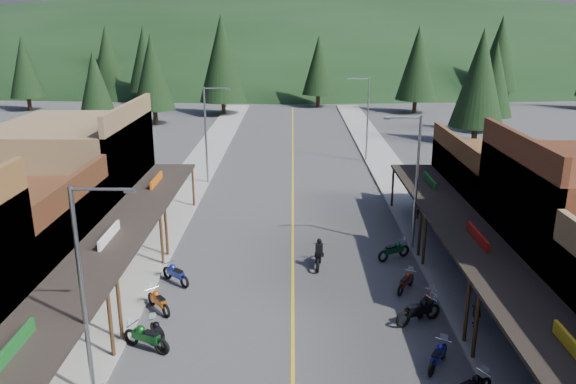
{
  "coord_description": "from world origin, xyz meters",
  "views": [
    {
      "loc": [
        -0.04,
        -22.98,
        13.0
      ],
      "look_at": [
        -0.3,
        9.81,
        3.0
      ],
      "focal_mm": 35.0,
      "sensor_mm": 36.0,
      "label": 1
    }
  ],
  "objects_px": {
    "pine_0": "(25,67)",
    "bike_west_9": "(175,273)",
    "streetlight_2": "(414,177)",
    "bike_east_6": "(438,355)",
    "pine_1": "(145,58)",
    "bike_east_9": "(406,281)",
    "shop_west_2": "(5,250)",
    "pedestrian_east_b": "(417,207)",
    "shop_east_3": "(508,193)",
    "rider_on_bike": "(319,255)",
    "pine_7": "(107,56)",
    "bike_west_6": "(146,336)",
    "bike_east_7": "(419,310)",
    "pine_8": "(96,87)",
    "pine_4": "(417,63)",
    "pedestrian_east_a": "(477,308)",
    "bike_west_8": "(158,300)",
    "bike_west_7": "(158,332)",
    "pine_9": "(494,79)",
    "streetlight_3": "(366,115)",
    "pine_3": "(319,65)",
    "bike_east_8": "(427,301)",
    "pine_5": "(500,53)",
    "streetlight_1": "(207,131)",
    "pine_11": "(480,78)",
    "streetlight_0": "(86,287)",
    "shop_west_3": "(76,177)"
  },
  "relations": [
    {
      "from": "pine_7",
      "to": "pine_1",
      "type": "bearing_deg",
      "value": -36.87
    },
    {
      "from": "bike_east_7",
      "to": "streetlight_1",
      "type": "bearing_deg",
      "value": -176.6
    },
    {
      "from": "shop_west_2",
      "to": "bike_east_6",
      "type": "distance_m",
      "value": 20.3
    },
    {
      "from": "streetlight_1",
      "to": "pine_11",
      "type": "relative_size",
      "value": 0.65
    },
    {
      "from": "shop_west_3",
      "to": "bike_west_9",
      "type": "bearing_deg",
      "value": -45.73
    },
    {
      "from": "pine_9",
      "to": "bike_east_7",
      "type": "relative_size",
      "value": 4.65
    },
    {
      "from": "pine_0",
      "to": "pine_1",
      "type": "height_order",
      "value": "pine_1"
    },
    {
      "from": "pine_4",
      "to": "bike_east_6",
      "type": "relative_size",
      "value": 6.43
    },
    {
      "from": "bike_east_9",
      "to": "rider_on_bike",
      "type": "distance_m",
      "value": 5.15
    },
    {
      "from": "pine_1",
      "to": "bike_west_7",
      "type": "xyz_separation_m",
      "value": [
        18.33,
        -72.24,
        -6.71
      ]
    },
    {
      "from": "streetlight_0",
      "to": "pine_3",
      "type": "xyz_separation_m",
      "value": [
        10.95,
        72.0,
        2.02
      ]
    },
    {
      "from": "pine_11",
      "to": "bike_west_6",
      "type": "distance_m",
      "value": 48.82
    },
    {
      "from": "streetlight_2",
      "to": "rider_on_bike",
      "type": "bearing_deg",
      "value": -156.03
    },
    {
      "from": "pine_5",
      "to": "bike_west_6",
      "type": "distance_m",
      "value": 85.13
    },
    {
      "from": "shop_west_2",
      "to": "pedestrian_east_b",
      "type": "xyz_separation_m",
      "value": [
        22.22,
        11.52,
        -1.59
      ]
    },
    {
      "from": "streetlight_2",
      "to": "bike_east_8",
      "type": "relative_size",
      "value": 4.12
    },
    {
      "from": "bike_east_9",
      "to": "pine_0",
      "type": "bearing_deg",
      "value": 160.38
    },
    {
      "from": "pine_7",
      "to": "pine_8",
      "type": "height_order",
      "value": "pine_7"
    },
    {
      "from": "bike_west_9",
      "to": "pedestrian_east_a",
      "type": "height_order",
      "value": "pedestrian_east_a"
    },
    {
      "from": "streetlight_1",
      "to": "pine_5",
      "type": "distance_m",
      "value": 64.73
    },
    {
      "from": "pine_8",
      "to": "bike_west_8",
      "type": "xyz_separation_m",
      "value": [
        15.74,
        -39.57,
        -5.4
      ]
    },
    {
      "from": "bike_west_6",
      "to": "bike_east_6",
      "type": "bearing_deg",
      "value": -69.49
    },
    {
      "from": "streetlight_1",
      "to": "pine_7",
      "type": "distance_m",
      "value": 59.59
    },
    {
      "from": "shop_west_2",
      "to": "shop_east_3",
      "type": "relative_size",
      "value": 1.0
    },
    {
      "from": "pine_1",
      "to": "pine_3",
      "type": "distance_m",
      "value": 28.29
    },
    {
      "from": "pine_5",
      "to": "pine_9",
      "type": "height_order",
      "value": "pine_5"
    },
    {
      "from": "bike_west_6",
      "to": "bike_west_8",
      "type": "height_order",
      "value": "bike_west_6"
    },
    {
      "from": "pine_4",
      "to": "bike_west_7",
      "type": "height_order",
      "value": "pine_4"
    },
    {
      "from": "streetlight_0",
      "to": "pine_8",
      "type": "relative_size",
      "value": 0.8
    },
    {
      "from": "streetlight_2",
      "to": "bike_east_8",
      "type": "distance_m",
      "value": 8.52
    },
    {
      "from": "bike_west_8",
      "to": "bike_west_9",
      "type": "height_order",
      "value": "bike_west_9"
    },
    {
      "from": "pine_5",
      "to": "bike_east_8",
      "type": "relative_size",
      "value": 7.21
    },
    {
      "from": "bike_east_9",
      "to": "streetlight_2",
      "type": "bearing_deg",
      "value": 109.41
    },
    {
      "from": "streetlight_2",
      "to": "bike_east_9",
      "type": "relative_size",
      "value": 4.21
    },
    {
      "from": "bike_east_9",
      "to": "bike_west_7",
      "type": "bearing_deg",
      "value": -123.97
    },
    {
      "from": "streetlight_3",
      "to": "pine_9",
      "type": "xyz_separation_m",
      "value": [
        17.05,
        15.0,
        1.92
      ]
    },
    {
      "from": "bike_west_6",
      "to": "bike_east_7",
      "type": "distance_m",
      "value": 11.86
    },
    {
      "from": "pine_9",
      "to": "pine_11",
      "type": "distance_m",
      "value": 8.1
    },
    {
      "from": "shop_west_2",
      "to": "bike_west_9",
      "type": "xyz_separation_m",
      "value": [
        7.71,
        1.66,
        -1.93
      ]
    },
    {
      "from": "pine_1",
      "to": "rider_on_bike",
      "type": "height_order",
      "value": "pine_1"
    },
    {
      "from": "pine_0",
      "to": "pine_7",
      "type": "height_order",
      "value": "pine_7"
    },
    {
      "from": "shop_east_3",
      "to": "pine_0",
      "type": "bearing_deg",
      "value": 136.67
    },
    {
      "from": "pine_1",
      "to": "pine_4",
      "type": "distance_m",
      "value": 43.17
    },
    {
      "from": "shop_west_2",
      "to": "bike_west_9",
      "type": "height_order",
      "value": "shop_west_2"
    },
    {
      "from": "pine_0",
      "to": "bike_west_9",
      "type": "distance_m",
      "value": 68.01
    },
    {
      "from": "streetlight_2",
      "to": "bike_east_6",
      "type": "bearing_deg",
      "value": -96.17
    },
    {
      "from": "pine_5",
      "to": "pedestrian_east_a",
      "type": "bearing_deg",
      "value": -109.59
    },
    {
      "from": "pine_1",
      "to": "pine_7",
      "type": "relative_size",
      "value": 1.0
    },
    {
      "from": "streetlight_3",
      "to": "bike_east_6",
      "type": "relative_size",
      "value": 4.12
    },
    {
      "from": "bike_east_7",
      "to": "streetlight_3",
      "type": "bearing_deg",
      "value": 151.76
    }
  ]
}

